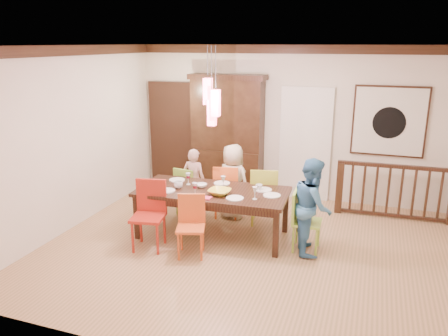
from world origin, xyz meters
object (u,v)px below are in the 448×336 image
(person_far_left, at_px, (194,181))
(person_end_right, at_px, (312,206))
(dining_table, at_px, (213,195))
(balustrade, at_px, (395,191))
(china_hutch, at_px, (227,135))
(chair_far_left, at_px, (189,187))
(chair_end_right, at_px, (307,217))
(person_far_mid, at_px, (233,181))

(person_far_left, height_order, person_end_right, person_end_right)
(person_end_right, bearing_deg, dining_table, 74.24)
(balustrade, xyz_separation_m, person_far_left, (-3.36, -0.85, 0.08))
(china_hutch, xyz_separation_m, person_far_left, (-0.22, -1.19, -0.60))
(chair_far_left, bearing_deg, china_hutch, -92.31)
(chair_end_right, height_order, person_far_left, person_far_left)
(dining_table, bearing_deg, balustrade, 29.09)
(person_far_mid, relative_size, person_end_right, 0.93)
(dining_table, xyz_separation_m, chair_end_right, (1.47, -0.03, -0.16))
(chair_end_right, bearing_deg, person_far_mid, 57.45)
(chair_far_left, bearing_deg, balustrade, -154.91)
(balustrade, distance_m, person_far_mid, 2.78)
(china_hutch, xyz_separation_m, person_far_mid, (0.51, -1.20, -0.53))
(chair_far_left, relative_size, person_end_right, 0.62)
(dining_table, xyz_separation_m, china_hutch, (-0.44, 2.02, 0.51))
(chair_far_left, relative_size, balustrade, 0.44)
(chair_end_right, xyz_separation_m, china_hutch, (-1.91, 2.05, 0.67))
(dining_table, height_order, balustrade, balustrade)
(chair_end_right, height_order, person_far_mid, person_far_mid)
(chair_far_left, height_order, balustrade, balustrade)
(dining_table, relative_size, person_far_mid, 1.82)
(person_far_left, bearing_deg, dining_table, 132.03)
(balustrade, bearing_deg, china_hutch, 171.74)
(chair_end_right, relative_size, person_far_mid, 0.69)
(dining_table, relative_size, person_far_left, 2.03)
(chair_far_left, bearing_deg, person_end_right, 170.79)
(china_hutch, bearing_deg, person_end_right, -46.18)
(chair_end_right, xyz_separation_m, person_end_right, (0.06, -0.01, 0.19))
(balustrade, relative_size, person_far_left, 1.68)
(balustrade, bearing_deg, person_far_mid, -163.97)
(chair_far_left, distance_m, person_far_mid, 0.80)
(dining_table, bearing_deg, person_end_right, -4.18)
(china_hutch, distance_m, person_far_mid, 1.41)
(dining_table, distance_m, balustrade, 3.18)
(chair_far_left, relative_size, person_far_mid, 0.66)
(balustrade, xyz_separation_m, person_end_right, (-1.17, -1.71, 0.20))
(chair_end_right, relative_size, person_end_right, 0.64)
(person_end_right, bearing_deg, person_far_mid, 45.46)
(chair_end_right, xyz_separation_m, balustrade, (1.23, 1.70, -0.01))
(balustrade, xyz_separation_m, person_far_mid, (-2.64, -0.86, 0.15))
(china_hutch, height_order, person_far_left, china_hutch)
(balustrade, height_order, person_end_right, person_end_right)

